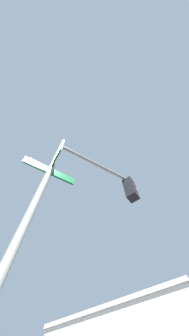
% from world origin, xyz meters
% --- Properties ---
extents(traffic_signal_near, '(1.50, 2.81, 5.91)m').
position_xyz_m(traffic_signal_near, '(-6.66, -6.09, 4.14)').
color(traffic_signal_near, slate).
rests_on(traffic_signal_near, ground_plane).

